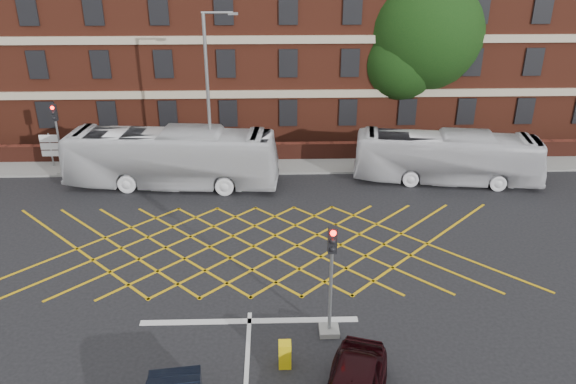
{
  "coord_description": "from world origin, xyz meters",
  "views": [
    {
      "loc": [
        0.94,
        -20.35,
        12.85
      ],
      "look_at": [
        1.57,
        1.5,
        2.94
      ],
      "focal_mm": 35.0,
      "sensor_mm": 36.0,
      "label": 1
    }
  ],
  "objects_px": {
    "bus_left": "(172,158)",
    "direction_signs": "(50,147)",
    "utility_cabinet": "(285,354)",
    "deciduous_tree": "(420,39)",
    "traffic_light_far": "(60,146)",
    "bus_right": "(447,157)",
    "traffic_light_near": "(331,292)",
    "street_lamp": "(211,129)"
  },
  "relations": [
    {
      "from": "bus_left",
      "to": "direction_signs",
      "type": "xyz_separation_m",
      "value": [
        -7.79,
        2.81,
        -0.27
      ]
    },
    {
      "from": "bus_left",
      "to": "utility_cabinet",
      "type": "xyz_separation_m",
      "value": [
        5.97,
        -15.07,
        -1.18
      ]
    },
    {
      "from": "deciduous_tree",
      "to": "traffic_light_far",
      "type": "xyz_separation_m",
      "value": [
        -22.43,
        -7.04,
        -4.9
      ]
    },
    {
      "from": "bus_right",
      "to": "traffic_light_near",
      "type": "relative_size",
      "value": 2.45
    },
    {
      "from": "deciduous_tree",
      "to": "street_lamp",
      "type": "xyz_separation_m",
      "value": [
        -13.37,
        -8.83,
        -3.35
      ]
    },
    {
      "from": "bus_left",
      "to": "utility_cabinet",
      "type": "bearing_deg",
      "value": -153.18
    },
    {
      "from": "bus_left",
      "to": "utility_cabinet",
      "type": "relative_size",
      "value": 12.61
    },
    {
      "from": "bus_left",
      "to": "traffic_light_near",
      "type": "distance_m",
      "value": 15.42
    },
    {
      "from": "traffic_light_far",
      "to": "direction_signs",
      "type": "xyz_separation_m",
      "value": [
        -1.03,
        1.07,
        -0.39
      ]
    },
    {
      "from": "bus_left",
      "to": "traffic_light_near",
      "type": "relative_size",
      "value": 2.78
    },
    {
      "from": "bus_right",
      "to": "traffic_light_far",
      "type": "bearing_deg",
      "value": 94.62
    },
    {
      "from": "bus_left",
      "to": "street_lamp",
      "type": "bearing_deg",
      "value": -85.85
    },
    {
      "from": "traffic_light_near",
      "to": "direction_signs",
      "type": "xyz_separation_m",
      "value": [
        -15.38,
        16.24,
        -0.39
      ]
    },
    {
      "from": "street_lamp",
      "to": "deciduous_tree",
      "type": "bearing_deg",
      "value": 33.44
    },
    {
      "from": "direction_signs",
      "to": "utility_cabinet",
      "type": "relative_size",
      "value": 2.34
    },
    {
      "from": "street_lamp",
      "to": "direction_signs",
      "type": "distance_m",
      "value": 10.66
    },
    {
      "from": "bus_left",
      "to": "deciduous_tree",
      "type": "bearing_deg",
      "value": -55.52
    },
    {
      "from": "deciduous_tree",
      "to": "traffic_light_near",
      "type": "relative_size",
      "value": 2.66
    },
    {
      "from": "traffic_light_far",
      "to": "street_lamp",
      "type": "relative_size",
      "value": 0.45
    },
    {
      "from": "traffic_light_near",
      "to": "utility_cabinet",
      "type": "distance_m",
      "value": 2.64
    },
    {
      "from": "deciduous_tree",
      "to": "direction_signs",
      "type": "distance_m",
      "value": 24.78
    },
    {
      "from": "traffic_light_far",
      "to": "traffic_light_near",
      "type": "bearing_deg",
      "value": -46.58
    },
    {
      "from": "traffic_light_far",
      "to": "direction_signs",
      "type": "bearing_deg",
      "value": 133.91
    },
    {
      "from": "utility_cabinet",
      "to": "bus_right",
      "type": "bearing_deg",
      "value": 57.7
    },
    {
      "from": "deciduous_tree",
      "to": "direction_signs",
      "type": "height_order",
      "value": "deciduous_tree"
    },
    {
      "from": "bus_right",
      "to": "deciduous_tree",
      "type": "relative_size",
      "value": 0.92
    },
    {
      "from": "deciduous_tree",
      "to": "utility_cabinet",
      "type": "height_order",
      "value": "deciduous_tree"
    },
    {
      "from": "deciduous_tree",
      "to": "direction_signs",
      "type": "xyz_separation_m",
      "value": [
        -23.46,
        -5.97,
        -5.29
      ]
    },
    {
      "from": "street_lamp",
      "to": "direction_signs",
      "type": "xyz_separation_m",
      "value": [
        -10.09,
        2.85,
        -1.93
      ]
    },
    {
      "from": "deciduous_tree",
      "to": "traffic_light_far",
      "type": "bearing_deg",
      "value": -162.58
    },
    {
      "from": "traffic_light_near",
      "to": "street_lamp",
      "type": "height_order",
      "value": "street_lamp"
    },
    {
      "from": "bus_right",
      "to": "utility_cabinet",
      "type": "xyz_separation_m",
      "value": [
        -9.6,
        -15.18,
        -0.99
      ]
    },
    {
      "from": "bus_right",
      "to": "direction_signs",
      "type": "distance_m",
      "value": 23.52
    },
    {
      "from": "bus_right",
      "to": "utility_cabinet",
      "type": "distance_m",
      "value": 17.99
    },
    {
      "from": "bus_left",
      "to": "deciduous_tree",
      "type": "height_order",
      "value": "deciduous_tree"
    },
    {
      "from": "bus_right",
      "to": "traffic_light_near",
      "type": "height_order",
      "value": "traffic_light_near"
    },
    {
      "from": "bus_left",
      "to": "street_lamp",
      "type": "distance_m",
      "value": 2.84
    },
    {
      "from": "traffic_light_near",
      "to": "direction_signs",
      "type": "distance_m",
      "value": 22.37
    },
    {
      "from": "direction_signs",
      "to": "utility_cabinet",
      "type": "bearing_deg",
      "value": -52.41
    },
    {
      "from": "deciduous_tree",
      "to": "traffic_light_far",
      "type": "relative_size",
      "value": 2.66
    },
    {
      "from": "direction_signs",
      "to": "deciduous_tree",
      "type": "bearing_deg",
      "value": 14.28
    },
    {
      "from": "bus_right",
      "to": "bus_left",
      "type": "bearing_deg",
      "value": 99.22
    }
  ]
}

